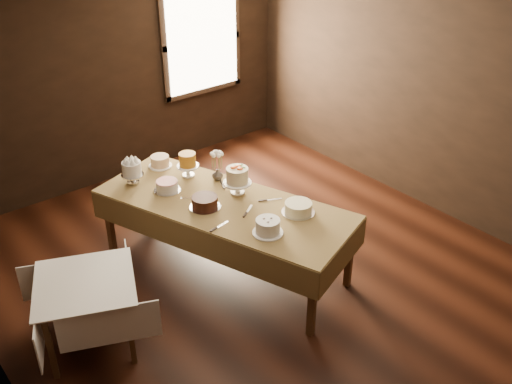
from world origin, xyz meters
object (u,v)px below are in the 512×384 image
(cake_lattice, at_px, (167,187))
(cake_flowers, at_px, (237,182))
(cake_server_b, at_px, (274,199))
(display_table, at_px, (224,208))
(side_table, at_px, (85,289))
(cake_speckled, at_px, (160,162))
(cake_swirl, at_px, (268,227))
(cake_server_e, at_px, (223,224))
(cake_server_c, at_px, (188,198))
(cake_caramel, at_px, (188,166))
(flower_vase, at_px, (217,175))
(cake_server_d, at_px, (221,181))
(cake_meringue, at_px, (132,173))
(cake_chocolate, at_px, (205,203))
(cake_server_a, at_px, (249,209))
(cake_cream, at_px, (298,208))

(cake_lattice, height_order, cake_flowers, cake_flowers)
(cake_flowers, distance_m, cake_server_b, 0.41)
(cake_lattice, bearing_deg, cake_flowers, -42.60)
(display_table, bearing_deg, side_table, -174.75)
(cake_speckled, relative_size, cake_flowers, 0.82)
(display_table, bearing_deg, cake_swirl, -90.71)
(cake_server_e, bearing_deg, cake_server_c, 77.07)
(display_table, xyz_separation_m, side_table, (-1.55, -0.14, -0.13))
(display_table, bearing_deg, cake_caramel, 86.36)
(cake_speckled, xyz_separation_m, cake_swirl, (0.07, -1.75, 0.01))
(display_table, height_order, flower_vase, flower_vase)
(cake_caramel, height_order, cake_flowers, cake_flowers)
(cake_server_d, bearing_deg, side_table, 129.22)
(cake_lattice, distance_m, cake_server_e, 0.87)
(cake_meringue, distance_m, cake_speckled, 0.44)
(cake_speckled, height_order, cake_lattice, cake_speckled)
(cake_chocolate, bearing_deg, cake_speckled, 83.44)
(cake_flowers, xyz_separation_m, cake_server_d, (0.01, 0.30, -0.12))
(side_table, xyz_separation_m, cake_server_c, (1.33, 0.44, 0.20))
(cake_chocolate, bearing_deg, cake_lattice, 101.95)
(side_table, distance_m, cake_server_d, 1.86)
(cake_server_c, bearing_deg, cake_chocolate, 133.39)
(cake_chocolate, bearing_deg, cake_flowers, 3.84)
(display_table, xyz_separation_m, cake_server_d, (0.23, 0.37, 0.06))
(cake_swirl, xyz_separation_m, cake_server_a, (0.13, 0.43, -0.06))
(cake_chocolate, distance_m, cake_server_b, 0.70)
(cake_lattice, bearing_deg, cake_server_a, -62.17)
(cake_speckled, height_order, cake_server_d, cake_speckled)
(cake_caramel, xyz_separation_m, cake_chocolate, (-0.24, -0.65, -0.06))
(cake_meringue, distance_m, cake_server_a, 1.33)
(cake_caramel, bearing_deg, cake_server_b, -68.17)
(cake_chocolate, xyz_separation_m, cake_server_e, (-0.05, -0.35, -0.05))
(cake_cream, relative_size, cake_server_d, 1.41)
(cake_server_c, bearing_deg, cake_caramel, -85.12)
(cake_cream, bearing_deg, display_table, 126.28)
(cake_flowers, distance_m, cake_server_a, 0.36)
(cake_chocolate, bearing_deg, cake_server_e, -97.71)
(cake_lattice, xyz_separation_m, cake_caramel, (0.35, 0.14, 0.07))
(flower_vase, bearing_deg, cake_caramel, 125.67)
(cake_flowers, bearing_deg, cake_server_e, -140.88)
(display_table, relative_size, cake_flowers, 8.86)
(cake_swirl, relative_size, cake_cream, 0.83)
(side_table, xyz_separation_m, cake_swirl, (1.54, -0.54, 0.26))
(cake_server_a, bearing_deg, cake_flowers, 40.09)
(side_table, xyz_separation_m, cake_lattice, (1.24, 0.70, 0.24))
(cake_lattice, bearing_deg, display_table, -61.45)
(cake_flowers, xyz_separation_m, cake_server_e, (-0.47, -0.38, -0.12))
(side_table, distance_m, cake_flowers, 1.81)
(cake_caramel, distance_m, cake_server_b, 1.04)
(cake_server_c, bearing_deg, cake_server_d, -132.86)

